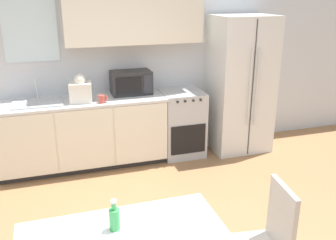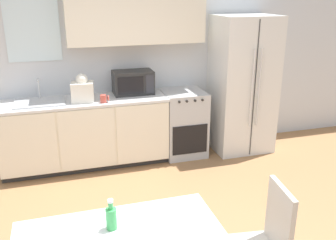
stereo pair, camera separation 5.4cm
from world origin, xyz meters
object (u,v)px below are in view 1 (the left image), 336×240
Objects in this scene: oven_range at (181,123)px; microwave at (131,82)px; coffee_mug at (102,99)px; dining_chair_side at (268,237)px; refrigerator at (240,84)px; drink_bottle at (114,218)px.

oven_range is 0.89m from microwave.
dining_chair_side is (0.79, -2.48, -0.40)m from coffee_mug.
refrigerator is 3.35m from drink_bottle.
microwave reaches higher than dining_chair_side.
refrigerator reaches higher than dining_chair_side.
refrigerator is 17.48× the size of coffee_mug.
microwave is at bearing 15.29° from dining_chair_side.
refrigerator reaches higher than drink_bottle.
drink_bottle is at bearing -104.46° from microwave.
oven_range is at bearing 62.28° from drink_bottle.
coffee_mug is (-1.94, -0.16, 0.00)m from refrigerator.
oven_range is at bearing 1.55° from dining_chair_side.
microwave reaches higher than drink_bottle.
coffee_mug reaches higher than drink_bottle.
coffee_mug is at bearing -144.10° from microwave.
drink_bottle is (-0.26, -2.37, -0.10)m from coffee_mug.
refrigerator is at bearing 48.95° from drink_bottle.
refrigerator is at bearing 4.75° from coffee_mug.
microwave is at bearing 170.93° from oven_range.
microwave reaches higher than coffee_mug.
microwave is at bearing 75.54° from drink_bottle.
oven_range is at bearing -9.07° from microwave.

